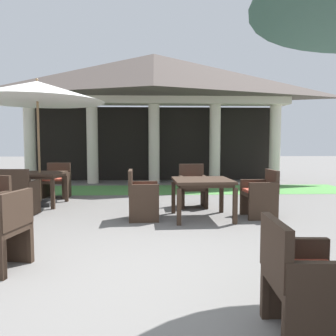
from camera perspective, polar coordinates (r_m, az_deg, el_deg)
name	(u,v)px	position (r m, az deg, el deg)	size (l,w,h in m)	color
ground_plane	(150,285)	(3.33, -3.08, -19.35)	(60.00, 60.00, 0.00)	slate
background_pavilion	(154,85)	(11.32, -2.44, 14.11)	(9.35, 3.12, 4.24)	beige
lawn_strip	(154,190)	(9.52, -2.44, -3.72)	(11.15, 1.94, 0.01)	#519347
patio_table_near_foreground	(202,184)	(5.90, 5.88, -2.75)	(1.04, 1.04, 0.70)	#38281E
patio_chair_near_foreground_east	(260,195)	(6.21, 15.58, -4.43)	(0.56, 0.58, 0.86)	#38281E
patio_chair_near_foreground_north	(193,188)	(6.97, 4.26, -3.38)	(0.57, 0.56, 0.89)	#38281E
patio_chair_near_foreground_west	(142,196)	(5.83, -4.51, -4.84)	(0.54, 0.57, 0.87)	#38281E
patio_chair_mid_right_west	(303,282)	(2.57, 22.14, -17.72)	(0.54, 0.59, 0.82)	#38281E
patio_table_far_back	(40,177)	(7.63, -21.15, -1.42)	(0.98, 0.98, 0.71)	#38281E
patio_umbrella_far_back	(37,92)	(7.67, -21.52, 11.99)	(2.81, 2.81, 2.69)	#2D2D2D
patio_chair_far_back_south	(18,193)	(6.74, -24.29, -4.00)	(0.62, 0.54, 0.87)	#38281E
patio_chair_far_back_north	(56,182)	(8.58, -18.61, -2.22)	(0.63, 0.56, 0.84)	#38281E
terracotta_urn	(147,191)	(8.19, -3.69, -3.92)	(0.34, 0.34, 0.40)	brown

